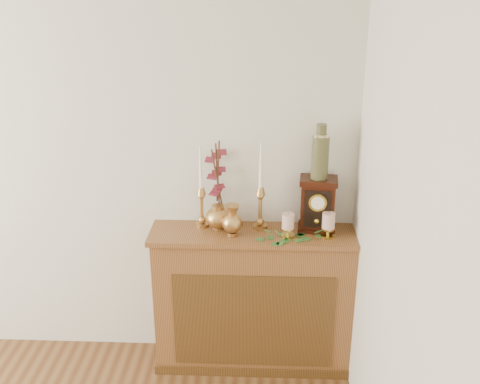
{
  "coord_description": "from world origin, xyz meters",
  "views": [
    {
      "loc": [
        1.44,
        -0.89,
        2.39
      ],
      "look_at": [
        1.32,
        2.05,
        1.2
      ],
      "focal_mm": 42.0,
      "sensor_mm": 36.0,
      "label": 1
    }
  ],
  "objects_px": {
    "candlestick_center": "(260,201)",
    "bud_vase": "(232,221)",
    "candlestick_left": "(201,201)",
    "mantel_clock": "(317,205)",
    "ginger_jar": "(217,187)",
    "ceramic_vase": "(320,154)"
  },
  "relations": [
    {
      "from": "bud_vase",
      "to": "mantel_clock",
      "type": "relative_size",
      "value": 0.59
    },
    {
      "from": "candlestick_center",
      "to": "ceramic_vase",
      "type": "height_order",
      "value": "ceramic_vase"
    },
    {
      "from": "candlestick_left",
      "to": "bud_vase",
      "type": "relative_size",
      "value": 2.63
    },
    {
      "from": "mantel_clock",
      "to": "ceramic_vase",
      "type": "xyz_separation_m",
      "value": [
        0.0,
        0.0,
        0.31
      ]
    },
    {
      "from": "ceramic_vase",
      "to": "mantel_clock",
      "type": "bearing_deg",
      "value": -94.98
    },
    {
      "from": "candlestick_left",
      "to": "ceramic_vase",
      "type": "relative_size",
      "value": 1.59
    },
    {
      "from": "candlestick_left",
      "to": "bud_vase",
      "type": "xyz_separation_m",
      "value": [
        0.19,
        -0.12,
        -0.07
      ]
    },
    {
      "from": "candlestick_left",
      "to": "candlestick_center",
      "type": "relative_size",
      "value": 0.94
    },
    {
      "from": "ginger_jar",
      "to": "ceramic_vase",
      "type": "height_order",
      "value": "ceramic_vase"
    },
    {
      "from": "bud_vase",
      "to": "ceramic_vase",
      "type": "relative_size",
      "value": 0.6
    },
    {
      "from": "bud_vase",
      "to": "ceramic_vase",
      "type": "xyz_separation_m",
      "value": [
        0.5,
        0.11,
        0.37
      ]
    },
    {
      "from": "candlestick_center",
      "to": "candlestick_left",
      "type": "bearing_deg",
      "value": 177.46
    },
    {
      "from": "bud_vase",
      "to": "ceramic_vase",
      "type": "bearing_deg",
      "value": 12.35
    },
    {
      "from": "candlestick_center",
      "to": "ginger_jar",
      "type": "bearing_deg",
      "value": 173.78
    },
    {
      "from": "candlestick_left",
      "to": "candlestick_center",
      "type": "distance_m",
      "value": 0.35
    },
    {
      "from": "mantel_clock",
      "to": "ceramic_vase",
      "type": "relative_size",
      "value": 1.02
    },
    {
      "from": "candlestick_center",
      "to": "mantel_clock",
      "type": "xyz_separation_m",
      "value": [
        0.34,
        -0.0,
        -0.02
      ]
    },
    {
      "from": "candlestick_left",
      "to": "mantel_clock",
      "type": "height_order",
      "value": "candlestick_left"
    },
    {
      "from": "candlestick_center",
      "to": "bud_vase",
      "type": "height_order",
      "value": "candlestick_center"
    },
    {
      "from": "ginger_jar",
      "to": "mantel_clock",
      "type": "distance_m",
      "value": 0.6
    },
    {
      "from": "candlestick_center",
      "to": "bud_vase",
      "type": "relative_size",
      "value": 2.79
    },
    {
      "from": "candlestick_left",
      "to": "bud_vase",
      "type": "distance_m",
      "value": 0.24
    }
  ]
}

